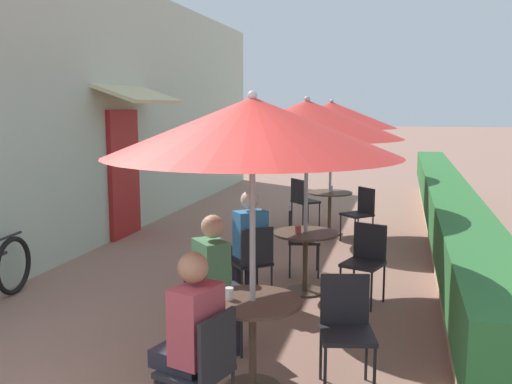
% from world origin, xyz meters
% --- Properties ---
extents(cafe_facade_wall, '(0.98, 13.59, 4.20)m').
position_xyz_m(cafe_facade_wall, '(-2.54, 6.66, 2.09)').
color(cafe_facade_wall, '#B2C1AD').
rests_on(cafe_facade_wall, ground_plane).
extents(planter_hedge, '(0.60, 12.59, 1.01)m').
position_xyz_m(planter_hedge, '(2.75, 6.69, 0.54)').
color(planter_hedge, tan).
rests_on(planter_hedge, ground_plane).
extents(patio_table_near, '(0.75, 0.75, 0.72)m').
position_xyz_m(patio_table_near, '(1.01, 1.55, 0.51)').
color(patio_table_near, brown).
rests_on(patio_table_near, ground_plane).
extents(patio_umbrella_near, '(2.16, 2.16, 2.27)m').
position_xyz_m(patio_umbrella_near, '(1.01, 1.55, 2.01)').
color(patio_umbrella_near, '#B7B7BC').
rests_on(patio_umbrella_near, ground_plane).
extents(cafe_chair_near_left, '(0.57, 0.57, 0.87)m').
position_xyz_m(cafe_chair_near_left, '(0.47, 2.03, 0.52)').
color(cafe_chair_near_left, '#232328').
rests_on(cafe_chair_near_left, ground_plane).
extents(seated_patron_near_left, '(0.51, 0.51, 1.25)m').
position_xyz_m(seated_patron_near_left, '(0.55, 2.10, 0.69)').
color(seated_patron_near_left, '#23232D').
rests_on(seated_patron_near_left, ground_plane).
extents(cafe_chair_near_right, '(0.50, 0.50, 0.87)m').
position_xyz_m(cafe_chair_near_right, '(0.88, 0.85, 0.52)').
color(cafe_chair_near_right, '#232328').
rests_on(cafe_chair_near_right, ground_plane).
extents(seated_patron_near_right, '(0.48, 0.42, 1.25)m').
position_xyz_m(seated_patron_near_right, '(0.77, 0.88, 0.69)').
color(seated_patron_near_right, '#23232D').
rests_on(seated_patron_near_right, ground_plane).
extents(cafe_chair_near_back, '(0.48, 0.48, 0.87)m').
position_xyz_m(cafe_chair_near_back, '(1.70, 1.79, 0.52)').
color(cafe_chair_near_back, '#232328').
rests_on(cafe_chair_near_back, ground_plane).
extents(coffee_cup_near, '(0.07, 0.07, 0.09)m').
position_xyz_m(coffee_cup_near, '(0.84, 1.53, 0.76)').
color(coffee_cup_near, white).
rests_on(coffee_cup_near, patio_table_near).
extents(patio_table_mid, '(0.75, 0.75, 0.72)m').
position_xyz_m(patio_table_mid, '(1.02, 3.96, 0.51)').
color(patio_table_mid, brown).
rests_on(patio_table_mid, ground_plane).
extents(patio_umbrella_mid, '(2.16, 2.16, 2.27)m').
position_xyz_m(patio_umbrella_mid, '(1.02, 3.96, 2.01)').
color(patio_umbrella_mid, '#B7B7BC').
rests_on(patio_umbrella_mid, ground_plane).
extents(cafe_chair_mid_left, '(0.56, 0.56, 0.87)m').
position_xyz_m(cafe_chair_mid_left, '(0.52, 3.43, 0.52)').
color(cafe_chair_mid_left, '#232328').
rests_on(cafe_chair_mid_left, ground_plane).
extents(seated_patron_mid_left, '(0.50, 0.51, 1.25)m').
position_xyz_m(seated_patron_mid_left, '(0.45, 3.51, 0.69)').
color(seated_patron_mid_left, '#23232D').
rests_on(seated_patron_mid_left, ground_plane).
extents(cafe_chair_mid_right, '(0.51, 0.51, 0.87)m').
position_xyz_m(cafe_chair_mid_right, '(1.72, 3.79, 0.52)').
color(cafe_chair_mid_right, '#232328').
rests_on(cafe_chair_mid_right, ground_plane).
extents(cafe_chair_mid_back, '(0.47, 0.47, 0.87)m').
position_xyz_m(cafe_chair_mid_back, '(0.81, 4.65, 0.52)').
color(cafe_chair_mid_back, '#232328').
rests_on(cafe_chair_mid_back, ground_plane).
extents(coffee_cup_mid, '(0.07, 0.07, 0.09)m').
position_xyz_m(coffee_cup_mid, '(0.94, 3.86, 0.76)').
color(coffee_cup_mid, '#B73D3D').
rests_on(coffee_cup_mid, patio_table_mid).
extents(patio_table_far, '(0.75, 0.75, 0.72)m').
position_xyz_m(patio_table_far, '(0.90, 7.12, 0.51)').
color(patio_table_far, brown).
rests_on(patio_table_far, ground_plane).
extents(patio_umbrella_far, '(2.16, 2.16, 2.27)m').
position_xyz_m(patio_umbrella_far, '(0.90, 7.12, 2.01)').
color(patio_umbrella_far, '#B7B7BC').
rests_on(patio_umbrella_far, ground_plane).
extents(cafe_chair_far_left, '(0.57, 0.57, 0.87)m').
position_xyz_m(cafe_chair_far_left, '(0.35, 7.59, 0.52)').
color(cafe_chair_far_left, '#232328').
rests_on(cafe_chair_far_left, ground_plane).
extents(cafe_chair_far_right, '(0.57, 0.57, 0.87)m').
position_xyz_m(cafe_chair_far_right, '(1.46, 6.66, 0.52)').
color(cafe_chair_far_right, '#232328').
rests_on(cafe_chair_far_right, ground_plane).
extents(coffee_cup_far, '(0.07, 0.07, 0.09)m').
position_xyz_m(coffee_cup_far, '(0.90, 7.26, 0.76)').
color(coffee_cup_far, white).
rests_on(coffee_cup_far, patio_table_far).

